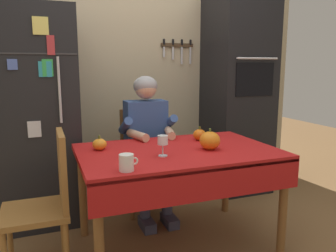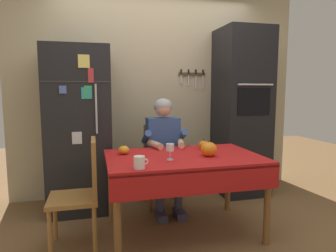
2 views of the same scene
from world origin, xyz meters
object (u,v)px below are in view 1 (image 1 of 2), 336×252
wall_oven (237,93)px  pumpkin_medium (100,144)px  pumpkin_small (210,140)px  dining_table (179,161)px  coffee_mug (127,163)px  chair_left_side (47,198)px  seated_person (148,135)px  refrigerator (36,117)px  pumpkin_large (199,135)px  wine_glass (163,141)px  chair_behind_person (142,154)px

wall_oven → pumpkin_medium: (-1.58, -0.72, -0.27)m
pumpkin_small → wall_oven: bearing=49.7°
dining_table → pumpkin_medium: (-0.53, 0.20, 0.12)m
coffee_mug → chair_left_side: bearing=143.7°
seated_person → chair_left_side: (-0.86, -0.62, -0.23)m
refrigerator → pumpkin_large: bearing=-27.8°
chair_left_side → wine_glass: bearing=-7.4°
wall_oven → coffee_mug: 1.99m
seated_person → wine_glass: seated_person is taller
chair_behind_person → wine_glass: chair_behind_person is taller
chair_behind_person → chair_left_side: 1.18m
wall_oven → wine_glass: (-1.21, -1.04, -0.21)m
seated_person → chair_left_side: seated_person is taller
chair_behind_person → pumpkin_small: (0.26, -0.85, 0.29)m
wall_oven → dining_table: wall_oven is taller
refrigerator → chair_behind_person: size_ratio=1.94×
seated_person → wall_oven: bearing=16.3°
chair_behind_person → seated_person: size_ratio=0.75×
coffee_mug → wine_glass: 0.38m
wall_oven → coffee_mug: wall_oven is taller
chair_left_side → pumpkin_small: (1.12, -0.04, 0.29)m
pumpkin_large → chair_behind_person: bearing=119.8°
wall_oven → wine_glass: size_ratio=14.90×
seated_person → pumpkin_large: seated_person is taller
pumpkin_medium → pumpkin_small: (0.74, -0.26, 0.02)m
wine_glass → pumpkin_small: (0.38, 0.05, -0.04)m
chair_left_side → coffee_mug: (0.44, -0.32, 0.28)m
chair_left_side → coffee_mug: bearing=-36.3°
wall_oven → seated_person: 1.18m
dining_table → seated_person: (-0.04, 0.60, 0.08)m
dining_table → wine_glass: (-0.16, -0.11, 0.19)m
dining_table → chair_left_side: 0.91m
pumpkin_small → refrigerator: bearing=141.0°
wine_glass → pumpkin_medium: (-0.37, 0.32, -0.06)m
dining_table → chair_behind_person: (-0.04, 0.79, -0.14)m
wall_oven → seated_person: (-1.09, -0.32, -0.31)m
seated_person → pumpkin_large: bearing=-49.2°
refrigerator → wine_glass: 1.27m
seated_person → pumpkin_large: (0.32, -0.37, 0.05)m
chair_behind_person → pumpkin_medium: chair_behind_person is taller
chair_left_side → pumpkin_large: bearing=12.1°
refrigerator → pumpkin_medium: size_ratio=17.39×
coffee_mug → pumpkin_medium: (-0.06, 0.54, -0.01)m
pumpkin_large → coffee_mug: bearing=-142.2°
coffee_mug → wine_glass: bearing=36.8°
wall_oven → pumpkin_large: 1.07m
refrigerator → wine_glass: (0.79, -1.00, -0.06)m
coffee_mug → pumpkin_large: pumpkin_large is taller
chair_left_side → pumpkin_medium: bearing=30.6°
seated_person → wine_glass: 0.74m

